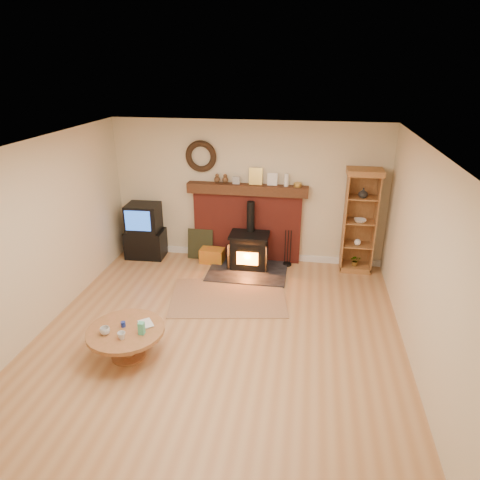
% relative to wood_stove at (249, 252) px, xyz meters
% --- Properties ---
extents(ground, '(5.50, 5.50, 0.00)m').
position_rel_wood_stove_xyz_m(ground, '(-0.10, -2.27, -0.32)').
color(ground, '#AA7347').
rests_on(ground, ground).
extents(room_shell, '(5.02, 5.52, 2.61)m').
position_rel_wood_stove_xyz_m(room_shell, '(-0.12, -2.17, 1.40)').
color(room_shell, beige).
rests_on(room_shell, ground).
extents(chimney_breast, '(2.20, 0.22, 1.78)m').
position_rel_wood_stove_xyz_m(chimney_breast, '(-0.10, 0.40, 0.48)').
color(chimney_breast, maroon).
rests_on(chimney_breast, ground).
extents(wood_stove, '(1.40, 1.00, 1.22)m').
position_rel_wood_stove_xyz_m(wood_stove, '(0.00, 0.00, 0.00)').
color(wood_stove, black).
rests_on(wood_stove, ground).
extents(area_rug, '(2.01, 1.55, 0.01)m').
position_rel_wood_stove_xyz_m(area_rug, '(-0.17, -1.11, -0.31)').
color(area_rug, brown).
rests_on(area_rug, ground).
extents(tv_unit, '(0.74, 0.54, 1.06)m').
position_rel_wood_stove_xyz_m(tv_unit, '(-2.05, 0.20, 0.19)').
color(tv_unit, black).
rests_on(tv_unit, ground).
extents(curio_cabinet, '(0.60, 0.43, 1.87)m').
position_rel_wood_stove_xyz_m(curio_cabinet, '(1.92, 0.29, 0.62)').
color(curio_cabinet, brown).
rests_on(curio_cabinet, ground).
extents(firelog_box, '(0.46, 0.31, 0.28)m').
position_rel_wood_stove_xyz_m(firelog_box, '(-0.72, 0.13, -0.18)').
color(firelog_box, gold).
rests_on(firelog_box, ground).
extents(leaning_painting, '(0.49, 0.13, 0.58)m').
position_rel_wood_stove_xyz_m(leaning_painting, '(-0.98, 0.28, -0.03)').
color(leaning_painting, black).
rests_on(leaning_painting, ground).
extents(fire_tools, '(0.16, 0.16, 0.70)m').
position_rel_wood_stove_xyz_m(fire_tools, '(0.69, 0.23, -0.18)').
color(fire_tools, black).
rests_on(fire_tools, ground).
extents(coffee_table, '(0.98, 0.98, 0.58)m').
position_rel_wood_stove_xyz_m(coffee_table, '(-1.16, -2.80, 0.02)').
color(coffee_table, brown).
rests_on(coffee_table, ground).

